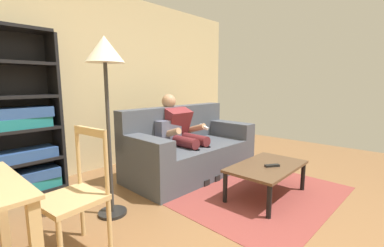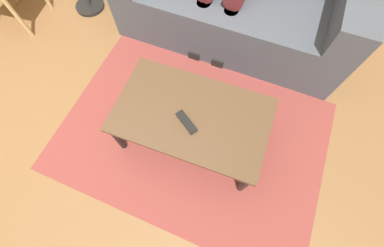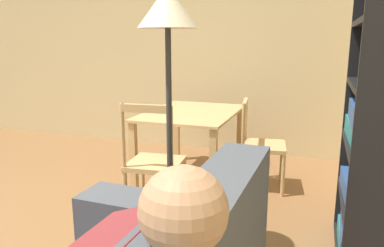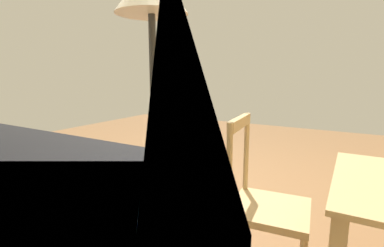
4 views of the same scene
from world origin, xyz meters
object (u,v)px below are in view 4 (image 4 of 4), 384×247
dining_chair_facing_couch (265,206)px  floor_lamp (152,21)px  coffee_table (105,155)px  tv_remote (110,149)px

dining_chair_facing_couch → floor_lamp: size_ratio=0.56×
coffee_table → dining_chair_facing_couch: size_ratio=1.03×
coffee_table → floor_lamp: bearing=146.6°
tv_remote → coffee_table: bearing=24.6°
coffee_table → dining_chair_facing_couch: bearing=162.8°
coffee_table → dining_chair_facing_couch: (-1.95, 0.60, 0.14)m
floor_lamp → tv_remote: bearing=-35.5°
tv_remote → floor_lamp: (-1.43, 1.02, 1.08)m
coffee_table → floor_lamp: floor_lamp is taller
tv_remote → dining_chair_facing_couch: dining_chair_facing_couch is taller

